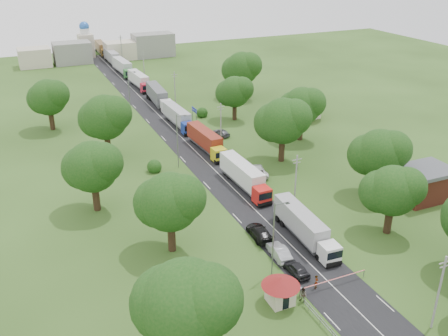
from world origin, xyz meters
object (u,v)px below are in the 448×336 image
boom_barrier (324,283)px  truck_0 (304,226)px  car_lane_front (296,268)px  pedestrian_near (316,282)px  car_lane_mid (279,252)px  info_sign (194,113)px  guard_booth (281,287)px

boom_barrier → truck_0: (3.65, 10.25, 1.18)m
car_lane_front → pedestrian_near: size_ratio=2.50×
boom_barrier → pedestrian_near: 0.84m
boom_barrier → car_lane_mid: (-1.53, 7.85, -0.09)m
car_lane_mid → info_sign: bearing=-94.6°
car_lane_mid → pedestrian_near: pedestrian_near is taller
car_lane_front → info_sign: bearing=-99.8°
boom_barrier → guard_booth: 5.98m
boom_barrier → guard_booth: bearing=-180.0°
boom_barrier → car_lane_mid: 8.00m
car_lane_mid → pedestrian_near: 7.40m
guard_booth → car_lane_front: (4.51, 3.95, -1.42)m
truck_0 → pedestrian_near: bearing=-114.0°
truck_0 → car_lane_mid: 5.84m
info_sign → pedestrian_near: (-7.24, -59.50, -2.13)m
info_sign → car_lane_front: size_ratio=0.94×
guard_booth → pedestrian_near: bearing=5.5°
boom_barrier → guard_booth: size_ratio=2.10×
boom_barrier → pedestrian_near: pedestrian_near is taller
info_sign → pedestrian_near: 59.98m
car_lane_front → car_lane_mid: (-0.19, 3.91, 0.06)m
truck_0 → pedestrian_near: size_ratio=8.10×
car_lane_mid → guard_booth: bearing=65.4°
car_lane_front → pedestrian_near: bearing=99.0°
boom_barrier → truck_0: truck_0 is taller
pedestrian_near → guard_booth: bearing=148.1°
info_sign → truck_0: size_ratio=0.29×
guard_booth → car_lane_mid: guard_booth is taller
boom_barrier → car_lane_front: 4.17m
pedestrian_near → car_lane_mid: bearing=59.1°
guard_booth → car_lane_mid: bearing=61.2°
guard_booth → truck_0: truck_0 is taller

